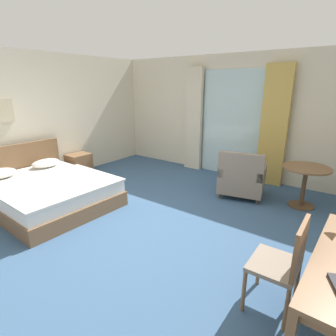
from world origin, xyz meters
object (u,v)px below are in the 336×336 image
(desk_chair, at_px, (284,261))
(armchair_by_window, at_px, (242,179))
(bed, at_px, (46,190))
(round_cafe_table, at_px, (305,177))
(framed_picture, at_px, (3,111))
(nightstand, at_px, (79,164))

(desk_chair, bearing_deg, armchair_by_window, 119.49)
(bed, bearing_deg, round_cafe_table, 35.37)
(bed, distance_m, framed_picture, 1.71)
(nightstand, relative_size, framed_picture, 1.16)
(armchair_by_window, distance_m, framed_picture, 4.54)
(desk_chair, relative_size, framed_picture, 2.18)
(desk_chair, xyz_separation_m, armchair_by_window, (-1.31, 2.32, -0.17))
(bed, relative_size, desk_chair, 2.42)
(desk_chair, distance_m, armchair_by_window, 2.67)
(desk_chair, relative_size, round_cafe_table, 1.21)
(nightstand, xyz_separation_m, desk_chair, (4.79, -1.31, 0.28))
(nightstand, height_order, desk_chair, desk_chair)
(armchair_by_window, distance_m, round_cafe_table, 1.04)
(nightstand, distance_m, round_cafe_table, 4.66)
(desk_chair, bearing_deg, framed_picture, -179.88)
(nightstand, distance_m, framed_picture, 1.87)
(desk_chair, height_order, round_cafe_table, desk_chair)
(nightstand, xyz_separation_m, round_cafe_table, (4.48, 1.23, 0.28))
(armchair_by_window, relative_size, round_cafe_table, 1.21)
(armchair_by_window, height_order, round_cafe_table, armchair_by_window)
(armchair_by_window, bearing_deg, nightstand, -163.81)
(framed_picture, bearing_deg, bed, 0.11)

